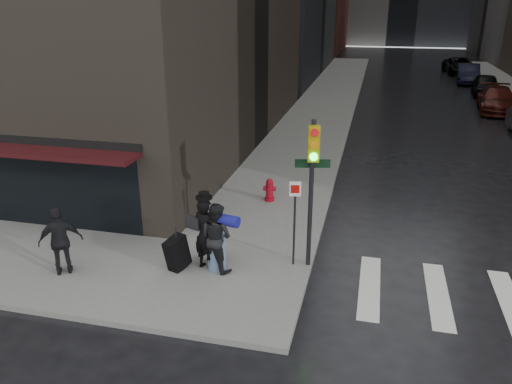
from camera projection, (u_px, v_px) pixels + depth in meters
The scene contains 12 objects.
ground at pixel (221, 289), 12.12m from camera, with size 140.00×140.00×0.00m, color black.
sidewalk_left at pixel (331, 95), 36.59m from camera, with size 4.00×50.00×0.15m, color slate.
storefront at pixel (13, 172), 14.72m from camera, with size 8.40×1.11×2.83m.
man_overcoat at pixel (199, 237), 12.47m from camera, with size 1.39×0.96×2.12m.
man_jeans at pixel (216, 237), 12.45m from camera, with size 1.25×1.04×1.80m.
man_greycoat at pixel (61, 241), 12.26m from camera, with size 1.11×0.94×1.78m.
traffic_light at pixel (311, 176), 12.01m from camera, with size 0.94×0.53×3.82m.
fire_hydrant at pixel (270, 191), 17.00m from camera, with size 0.45×0.35×0.79m.
parked_car_3 at pixel (497, 100), 31.27m from camera, with size 2.12×5.22×1.51m, color #3D110C.
parked_car_4 at pixel (486, 85), 36.60m from camera, with size 1.79×4.44×1.51m, color black.
parked_car_5 at pixel (468, 74), 42.08m from camera, with size 1.69×4.85×1.60m, color black.
parked_car_6 at pixel (460, 66), 47.46m from camera, with size 2.53×5.50×1.53m, color black.
Camera 1 is at (3.28, -9.97, 6.56)m, focal length 35.00 mm.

